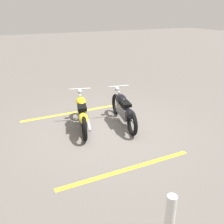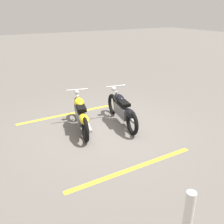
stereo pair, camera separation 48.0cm
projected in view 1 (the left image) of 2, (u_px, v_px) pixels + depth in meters
The scene contains 6 objects.
ground_plane at pixel (107, 128), 7.32m from camera, with size 60.00×60.00×0.00m, color #66605B.
motorcycle_bright_foreground at pixel (82, 113), 7.16m from camera, with size 2.18×0.79×1.04m.
motorcycle_dark_foreground at pixel (124, 110), 7.42m from camera, with size 2.21×0.68×1.04m.
bollard_post at pixel (169, 224), 3.49m from camera, with size 0.14×0.14×0.95m, color white.
parking_stripe_near at pixel (70, 113), 8.38m from camera, with size 3.20×0.12×0.01m, color yellow.
parking_stripe_mid at pixel (128, 169), 5.47m from camera, with size 3.20×0.12×0.01m, color yellow.
Camera 1 is at (5.99, -2.73, 3.24)m, focal length 40.47 mm.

